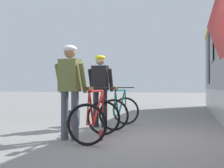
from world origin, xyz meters
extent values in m
plane|color=gray|center=(0.00, 0.00, 0.00)|extent=(80.00, 80.00, 0.00)
cube|color=black|center=(1.72, 4.92, 2.25)|extent=(0.04, 1.10, 0.80)
cube|color=black|center=(1.74, 6.87, 2.25)|extent=(0.03, 1.10, 2.29)
cylinder|color=#4C515B|center=(-1.28, -0.41, 0.45)|extent=(0.14, 0.14, 0.90)
cylinder|color=#4C515B|center=(-1.06, -0.44, 0.45)|extent=(0.14, 0.14, 0.90)
cube|color=olive|center=(-1.17, -0.42, 1.20)|extent=(0.41, 0.28, 0.60)
cylinder|color=olive|center=(-1.42, -0.35, 1.15)|extent=(0.12, 0.27, 0.56)
cylinder|color=olive|center=(-0.91, -0.41, 1.15)|extent=(0.12, 0.27, 0.56)
sphere|color=#9E7051|center=(-1.17, -0.42, 1.63)|extent=(0.22, 0.22, 0.22)
ellipsoid|color=white|center=(-1.17, -0.42, 1.69)|extent=(0.28, 0.30, 0.14)
cylinder|color=#232328|center=(-1.24, 1.24, 0.45)|extent=(0.14, 0.14, 0.90)
cylinder|color=#232328|center=(-1.02, 1.23, 0.45)|extent=(0.14, 0.14, 0.90)
cube|color=black|center=(-1.13, 1.23, 1.20)|extent=(0.39, 0.25, 0.60)
cylinder|color=black|center=(-1.39, 1.28, 1.15)|extent=(0.10, 0.26, 0.56)
cylinder|color=black|center=(-0.87, 1.27, 1.15)|extent=(0.10, 0.26, 0.56)
sphere|color=tan|center=(-1.13, 1.23, 1.63)|extent=(0.22, 0.22, 0.22)
ellipsoid|color=yellow|center=(-1.13, 1.23, 1.69)|extent=(0.26, 0.28, 0.14)
torus|color=black|center=(-0.73, 0.24, 0.36)|extent=(0.71, 0.08, 0.71)
torus|color=black|center=(-0.69, -0.78, 0.36)|extent=(0.71, 0.08, 0.71)
cylinder|color=red|center=(-0.71, -0.12, 0.60)|extent=(0.07, 0.65, 0.63)
cylinder|color=red|center=(-0.71, -0.24, 0.91)|extent=(0.07, 0.85, 0.04)
cylinder|color=red|center=(-0.70, -0.55, 0.60)|extent=(0.05, 0.28, 0.62)
cylinder|color=red|center=(-0.70, -0.61, 0.33)|extent=(0.04, 0.36, 0.08)
cylinder|color=red|center=(-0.69, -0.72, 0.63)|extent=(0.03, 0.14, 0.56)
cylinder|color=red|center=(-0.73, 0.21, 0.63)|extent=(0.03, 0.08, 0.55)
cylinder|color=black|center=(-0.73, 0.19, 0.97)|extent=(0.48, 0.04, 0.02)
cube|color=#4C2D19|center=(-0.69, -0.69, 0.96)|extent=(0.11, 0.24, 0.06)
torus|color=black|center=(-0.64, 1.85, 0.36)|extent=(0.71, 0.08, 0.71)
torus|color=black|center=(-0.68, 0.83, 0.36)|extent=(0.71, 0.08, 0.71)
cylinder|color=#197A7F|center=(-0.65, 1.49, 0.60)|extent=(0.07, 0.65, 0.63)
cylinder|color=#197A7F|center=(-0.66, 1.37, 0.91)|extent=(0.07, 0.85, 0.04)
cylinder|color=#197A7F|center=(-0.67, 1.07, 0.60)|extent=(0.05, 0.28, 0.62)
cylinder|color=#197A7F|center=(-0.67, 1.01, 0.33)|extent=(0.04, 0.36, 0.08)
cylinder|color=#197A7F|center=(-0.68, 0.89, 0.63)|extent=(0.03, 0.14, 0.56)
cylinder|color=#197A7F|center=(-0.64, 1.82, 0.63)|extent=(0.04, 0.08, 0.55)
cylinder|color=black|center=(-0.64, 1.80, 0.97)|extent=(0.48, 0.04, 0.02)
cube|color=#4C2D19|center=(-0.67, 0.92, 0.96)|extent=(0.11, 0.24, 0.06)
cube|color=navy|center=(-1.83, 1.19, 0.20)|extent=(0.28, 0.18, 0.40)
cylinder|color=red|center=(-0.60, -0.31, 0.10)|extent=(0.07, 0.07, 0.19)
cylinder|color=red|center=(-1.83, 0.94, 0.11)|extent=(0.08, 0.08, 0.22)
camera|label=1|loc=(0.96, -4.99, 0.99)|focal=43.13mm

